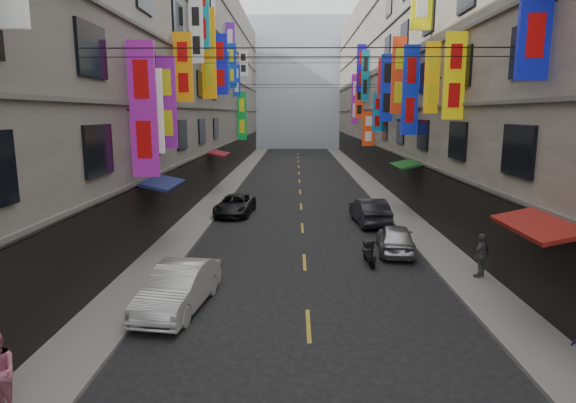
{
  "coord_description": "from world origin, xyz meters",
  "views": [
    {
      "loc": [
        -0.39,
        5.03,
        6.0
      ],
      "look_at": [
        -0.51,
        13.11,
        4.53
      ],
      "focal_mm": 30.0,
      "sensor_mm": 36.0,
      "label": 1
    }
  ],
  "objects_px": {
    "car_right_mid": "(396,238)",
    "pedestrian_rfar": "(482,255)",
    "car_right_far": "(369,211)",
    "car_left_far": "(235,205)",
    "scooter_far_right": "(369,253)",
    "car_left_mid": "(178,288)"
  },
  "relations": [
    {
      "from": "car_right_mid",
      "to": "pedestrian_rfar",
      "type": "xyz_separation_m",
      "value": [
        2.38,
        -3.52,
        0.3
      ]
    },
    {
      "from": "car_right_far",
      "to": "car_left_far",
      "type": "bearing_deg",
      "value": -21.17
    },
    {
      "from": "scooter_far_right",
      "to": "car_left_far",
      "type": "relative_size",
      "value": 0.42
    },
    {
      "from": "car_left_mid",
      "to": "car_right_mid",
      "type": "relative_size",
      "value": 1.14
    },
    {
      "from": "car_right_mid",
      "to": "pedestrian_rfar",
      "type": "height_order",
      "value": "pedestrian_rfar"
    },
    {
      "from": "car_left_mid",
      "to": "car_left_far",
      "type": "xyz_separation_m",
      "value": [
        0.0,
        14.19,
        -0.1
      ]
    },
    {
      "from": "scooter_far_right",
      "to": "car_left_far",
      "type": "bearing_deg",
      "value": -58.38
    },
    {
      "from": "car_left_mid",
      "to": "car_left_far",
      "type": "bearing_deg",
      "value": 97.81
    },
    {
      "from": "car_left_far",
      "to": "pedestrian_rfar",
      "type": "distance_m",
      "value": 15.42
    },
    {
      "from": "car_right_mid",
      "to": "scooter_far_right",
      "type": "bearing_deg",
      "value": 55.54
    },
    {
      "from": "scooter_far_right",
      "to": "car_left_mid",
      "type": "height_order",
      "value": "car_left_mid"
    },
    {
      "from": "car_left_mid",
      "to": "car_right_mid",
      "type": "bearing_deg",
      "value": 46.09
    },
    {
      "from": "car_right_mid",
      "to": "pedestrian_rfar",
      "type": "relative_size",
      "value": 2.29
    },
    {
      "from": "car_left_mid",
      "to": "pedestrian_rfar",
      "type": "relative_size",
      "value": 2.61
    },
    {
      "from": "car_left_mid",
      "to": "car_right_mid",
      "type": "height_order",
      "value": "car_left_mid"
    },
    {
      "from": "scooter_far_right",
      "to": "pedestrian_rfar",
      "type": "xyz_separation_m",
      "value": [
        3.77,
        -1.91,
        0.49
      ]
    },
    {
      "from": "scooter_far_right",
      "to": "pedestrian_rfar",
      "type": "height_order",
      "value": "pedestrian_rfar"
    },
    {
      "from": "car_left_mid",
      "to": "car_right_far",
      "type": "xyz_separation_m",
      "value": [
        7.71,
        11.87,
        0.01
      ]
    },
    {
      "from": "car_left_mid",
      "to": "car_right_far",
      "type": "height_order",
      "value": "car_right_far"
    },
    {
      "from": "car_left_mid",
      "to": "scooter_far_right",
      "type": "bearing_deg",
      "value": 43.29
    },
    {
      "from": "scooter_far_right",
      "to": "car_left_far",
      "type": "height_order",
      "value": "car_left_far"
    },
    {
      "from": "car_right_far",
      "to": "car_right_mid",
      "type": "bearing_deg",
      "value": 88.66
    }
  ]
}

